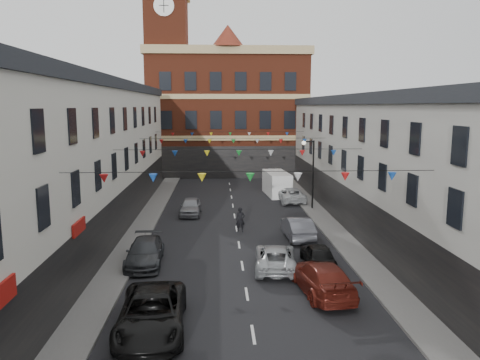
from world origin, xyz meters
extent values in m
plane|color=black|center=(0.00, 0.00, 0.00)|extent=(160.00, 160.00, 0.00)
cube|color=#605E5B|center=(-6.90, 2.00, 0.07)|extent=(1.80, 64.00, 0.15)
cube|color=#605E5B|center=(6.90, 2.00, 0.07)|extent=(1.80, 64.00, 0.15)
cube|color=beige|center=(-11.80, 1.00, 5.00)|extent=(8.00, 56.00, 10.00)
cube|color=black|center=(-11.80, 1.00, 10.35)|extent=(8.40, 56.00, 0.70)
cube|color=black|center=(-7.75, 1.00, 1.60)|extent=(0.12, 56.00, 3.20)
cube|color=beige|center=(11.80, 1.00, 4.50)|extent=(8.00, 56.00, 9.00)
cube|color=black|center=(11.80, 1.00, 9.35)|extent=(8.40, 56.00, 0.70)
cube|color=black|center=(7.75, 1.00, 1.60)|extent=(0.12, 56.00, 3.20)
cube|color=maroon|center=(0.00, 38.00, 7.50)|extent=(20.00, 12.00, 15.00)
cube|color=tan|center=(0.00, 38.00, 15.50)|extent=(20.60, 12.60, 1.00)
cone|color=maroon|center=(0.00, 33.00, 17.20)|extent=(4.00, 4.00, 2.60)
cube|color=maroon|center=(-7.50, 35.00, 12.00)|extent=(5.00, 5.00, 24.00)
cylinder|color=white|center=(-7.50, 32.45, 20.50)|extent=(2.40, 0.12, 2.40)
cube|color=#314B23|center=(-4.00, 62.00, 5.00)|extent=(40.00, 14.00, 10.00)
cylinder|color=black|center=(6.80, 14.00, 3.00)|extent=(0.14, 0.14, 6.00)
cylinder|color=black|center=(6.40, 14.00, 5.90)|extent=(0.90, 0.10, 0.10)
sphere|color=beige|center=(5.95, 14.00, 5.80)|extent=(0.36, 0.36, 0.36)
imported|color=black|center=(-4.00, -7.55, 0.78)|extent=(2.82, 5.73, 1.56)
imported|color=#383B3F|center=(-5.50, 0.56, 0.70)|extent=(2.13, 4.87, 1.39)
imported|color=#919399|center=(-3.60, 12.69, 0.70)|extent=(1.71, 4.11, 1.39)
imported|color=maroon|center=(3.60, -4.02, 0.76)|extent=(2.72, 5.45, 1.52)
imported|color=black|center=(4.25, -0.13, 0.65)|extent=(1.55, 3.80, 1.29)
imported|color=#55565E|center=(4.03, 5.30, 0.75)|extent=(1.77, 4.63, 1.51)
imported|color=#B6B9BB|center=(5.50, 17.46, 0.68)|extent=(2.33, 4.93, 1.36)
imported|color=#A9ADB0|center=(1.80, -0.54, 0.66)|extent=(2.65, 4.94, 1.32)
cube|color=white|center=(4.59, 20.97, 1.16)|extent=(2.45, 5.39, 2.32)
imported|color=black|center=(0.25, 7.15, 0.88)|extent=(0.66, 0.44, 1.77)
camera|label=1|loc=(-1.35, -25.15, 8.89)|focal=35.00mm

